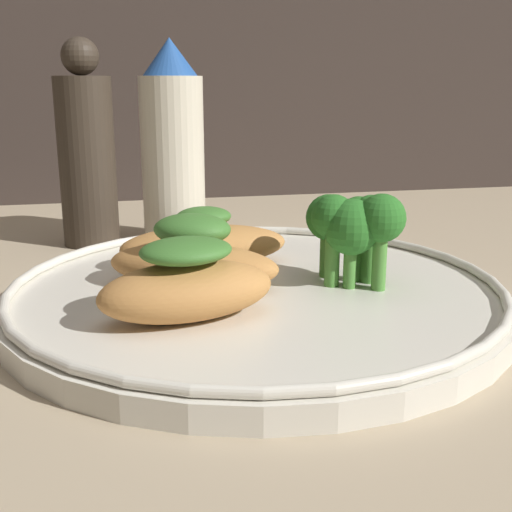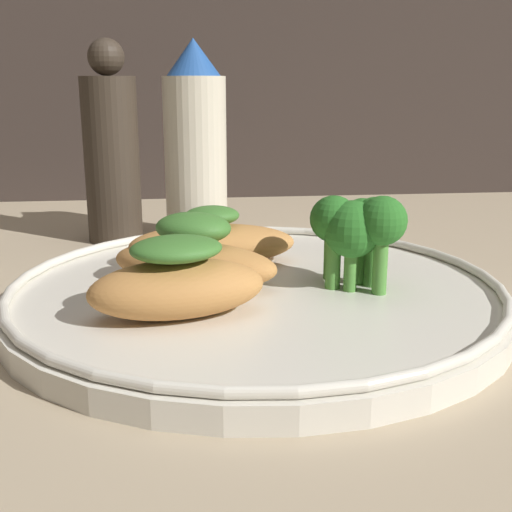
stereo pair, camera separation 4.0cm
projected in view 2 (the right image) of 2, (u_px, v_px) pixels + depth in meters
The scene contains 8 objects.
ground_plane at pixel (256, 315), 40.65cm from camera, with size 180.00×180.00×1.00cm, color tan.
plate at pixel (256, 293), 40.26cm from camera, with size 30.91×30.91×2.00cm.
grilled_meat_front at pixel (177, 283), 34.60cm from camera, with size 10.36×6.44×4.48cm.
grilled_meat_middle at pixel (194, 256), 40.09cm from camera, with size 11.72×8.58×4.64cm.
grilled_meat_back at pixel (212, 242), 45.00cm from camera, with size 11.86×5.52×4.12cm.
broccoli_bunch at pixel (355, 226), 39.17cm from camera, with size 5.41×6.37×5.98cm.
sauce_bottle at pixel (195, 146), 56.81cm from camera, with size 5.52×5.52×17.49cm.
pepper_grinder at pixel (112, 152), 56.13cm from camera, with size 4.80×4.80×17.44cm.
Camera 2 is at (-4.29, -38.02, 13.72)cm, focal length 45.00 mm.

